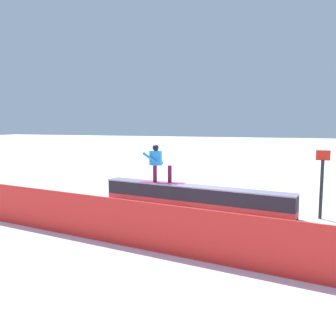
# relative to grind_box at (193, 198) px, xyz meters

# --- Properties ---
(ground_plane) EXTENTS (120.00, 120.00, 0.00)m
(ground_plane) POSITION_rel_grind_box_xyz_m (0.00, 0.00, -0.35)
(ground_plane) COLOR white
(grind_box) EXTENTS (6.74, 1.84, 0.78)m
(grind_box) POSITION_rel_grind_box_xyz_m (0.00, 0.00, 0.00)
(grind_box) COLOR black
(grind_box) RESTS_ON ground_plane
(snowboarder) EXTENTS (1.60, 0.53, 1.34)m
(snowboarder) POSITION_rel_grind_box_xyz_m (1.35, -0.20, 1.15)
(snowboarder) COLOR #B7307F
(snowboarder) RESTS_ON grind_box
(safety_fence) EXTENTS (13.64, 2.57, 1.11)m
(safety_fence) POSITION_rel_grind_box_xyz_m (0.00, 4.30, 0.20)
(safety_fence) COLOR red
(safety_fence) RESTS_ON ground_plane
(trail_marker) EXTENTS (0.40, 0.10, 2.07)m
(trail_marker) POSITION_rel_grind_box_xyz_m (-3.98, 0.05, 0.75)
(trail_marker) COLOR #262628
(trail_marker) RESTS_ON ground_plane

